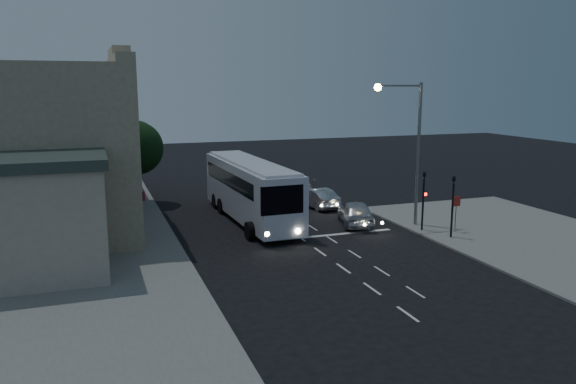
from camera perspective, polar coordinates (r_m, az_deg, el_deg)
name	(u,v)px	position (r m, az deg, el deg)	size (l,w,h in m)	color
ground	(313,247)	(31.72, 2.56, -5.59)	(120.00, 120.00, 0.00)	black
sidewalk_near	(550,243)	(35.57, 25.04, -4.71)	(12.00, 24.00, 0.12)	slate
sidewalk_far	(69,231)	(37.27, -21.32, -3.75)	(12.00, 50.00, 0.12)	slate
road_markings	(312,231)	(35.14, 2.47, -3.95)	(8.00, 30.55, 0.01)	silver
tour_bus	(250,189)	(37.35, -3.84, 0.33)	(3.19, 13.19, 4.02)	silver
car_suv	(356,213)	(36.69, 6.88, -2.11)	(1.88, 4.68, 1.59)	silver
car_sedan_a	(317,198)	(41.65, 2.93, -0.59)	(1.54, 4.43, 1.46)	silver
car_sedan_b	(290,184)	(47.29, 0.23, 0.84)	(2.12, 5.22, 1.52)	silver
car_sedan_c	(272,175)	(51.62, -1.59, 1.72)	(2.63, 5.71, 1.59)	#9A99A6
traffic_signal_main	(424,194)	(35.30, 13.61, -0.16)	(0.25, 0.35, 4.10)	black
traffic_signal_side	(453,199)	(34.10, 16.41, -0.68)	(0.18, 0.15, 4.10)	black
regulatory_sign	(456,208)	(35.61, 16.74, -1.58)	(0.45, 0.12, 2.20)	slate
streetlight	(410,138)	(35.90, 12.26, 5.42)	(3.32, 0.44, 9.00)	slate
main_building	(46,150)	(36.44, -23.37, 3.95)	(10.12, 12.00, 11.00)	tan
low_building_south	(25,217)	(28.45, -25.14, -2.31)	(7.40, 5.40, 5.70)	gray
low_building_north	(64,156)	(48.52, -21.84, 3.46)	(9.40, 9.40, 6.50)	gray
street_tree	(136,146)	(43.54, -15.17, 4.57)	(4.00, 4.00, 6.20)	black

